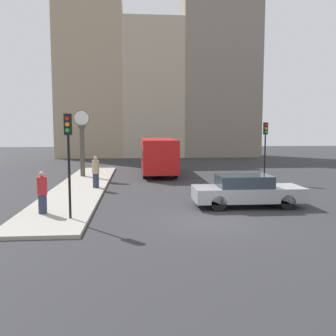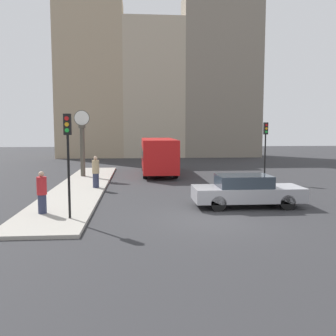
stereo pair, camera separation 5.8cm
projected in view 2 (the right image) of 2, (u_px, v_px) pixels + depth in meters
name	position (u px, v px, depth m)	size (l,w,h in m)	color
ground_plane	(212.00, 220.00, 13.97)	(120.00, 120.00, 0.00)	#2D2D30
sidewalk_corner	(81.00, 187.00, 21.63)	(2.85, 20.46, 0.13)	#A39E93
building_row	(161.00, 82.00, 45.67)	(24.51, 5.00, 19.37)	tan
sedan_car	(246.00, 191.00, 16.39)	(4.76, 1.83, 1.40)	#9E9EA3
bus_distant	(158.00, 154.00, 28.16)	(2.42, 7.93, 2.67)	red
traffic_light_near	(68.00, 144.00, 13.48)	(0.26, 0.24, 3.81)	black
traffic_light_far	(265.00, 140.00, 23.74)	(0.26, 0.24, 3.82)	black
street_clock	(82.00, 143.00, 25.90)	(1.07, 0.42, 4.57)	#4C473D
pedestrian_red_top	(42.00, 193.00, 14.47)	(0.38, 0.38, 1.65)	#2D334C
pedestrian_tan_coat	(96.00, 172.00, 20.89)	(0.40, 0.40, 1.76)	#2D334C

